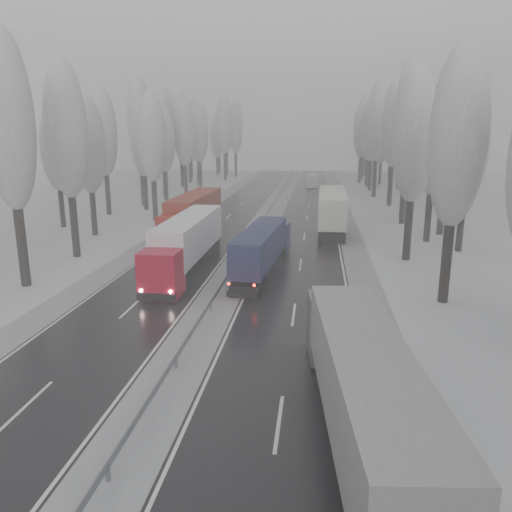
% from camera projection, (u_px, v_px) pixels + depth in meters
% --- Properties ---
extents(ground, '(260.00, 260.00, 0.00)m').
position_uv_depth(ground, '(149.00, 414.00, 20.08)').
color(ground, silver).
rests_on(ground, ground).
extents(carriageway_right, '(7.50, 200.00, 0.03)m').
position_uv_depth(carriageway_right, '(303.00, 249.00, 48.35)').
color(carriageway_right, black).
rests_on(carriageway_right, ground).
extents(carriageway_left, '(7.50, 200.00, 0.03)m').
position_uv_depth(carriageway_left, '(197.00, 246.00, 49.59)').
color(carriageway_left, black).
rests_on(carriageway_left, ground).
extents(median_slush, '(3.00, 200.00, 0.04)m').
position_uv_depth(median_slush, '(249.00, 247.00, 48.97)').
color(median_slush, '#ABAFB4').
rests_on(median_slush, ground).
extents(shoulder_right, '(2.40, 200.00, 0.04)m').
position_uv_depth(shoulder_right, '(354.00, 250.00, 47.76)').
color(shoulder_right, '#ABAFB4').
rests_on(shoulder_right, ground).
extents(shoulder_left, '(2.40, 200.00, 0.04)m').
position_uv_depth(shoulder_left, '(149.00, 245.00, 50.17)').
color(shoulder_left, '#ABAFB4').
rests_on(shoulder_left, ground).
extents(median_guardrail, '(0.12, 200.00, 0.76)m').
position_uv_depth(median_guardrail, '(249.00, 242.00, 48.81)').
color(median_guardrail, slate).
rests_on(median_guardrail, ground).
extents(tree_16, '(3.60, 3.60, 16.53)m').
position_uv_depth(tree_16, '(458.00, 138.00, 30.81)').
color(tree_16, black).
rests_on(tree_16, ground).
extents(tree_18, '(3.60, 3.60, 16.58)m').
position_uv_depth(tree_18, '(415.00, 136.00, 41.82)').
color(tree_18, black).
rests_on(tree_18, ground).
extents(tree_19, '(3.60, 3.60, 14.57)m').
position_uv_depth(tree_19, '(468.00, 150.00, 45.33)').
color(tree_19, black).
rests_on(tree_19, ground).
extents(tree_20, '(3.60, 3.60, 15.71)m').
position_uv_depth(tree_20, '(435.00, 141.00, 49.38)').
color(tree_20, black).
rests_on(tree_20, ground).
extents(tree_21, '(3.60, 3.60, 18.62)m').
position_uv_depth(tree_21, '(449.00, 123.00, 52.52)').
color(tree_21, black).
rests_on(tree_21, ground).
extents(tree_22, '(3.60, 3.60, 15.86)m').
position_uv_depth(tree_22, '(407.00, 139.00, 59.51)').
color(tree_22, black).
rests_on(tree_22, ground).
extents(tree_23, '(3.60, 3.60, 13.55)m').
position_uv_depth(tree_23, '(452.00, 150.00, 62.98)').
color(tree_23, black).
rests_on(tree_23, ground).
extents(tree_24, '(3.60, 3.60, 20.49)m').
position_uv_depth(tree_24, '(409.00, 115.00, 63.92)').
color(tree_24, black).
rests_on(tree_24, ground).
extents(tree_25, '(3.60, 3.60, 19.44)m').
position_uv_depth(tree_25, '(456.00, 121.00, 67.11)').
color(tree_25, black).
rests_on(tree_25, ground).
extents(tree_26, '(3.60, 3.60, 18.78)m').
position_uv_depth(tree_26, '(394.00, 125.00, 74.09)').
color(tree_26, black).
rests_on(tree_26, ground).
extents(tree_27, '(3.60, 3.60, 17.62)m').
position_uv_depth(tree_27, '(437.00, 130.00, 77.28)').
color(tree_27, black).
rests_on(tree_27, ground).
extents(tree_28, '(3.60, 3.60, 19.62)m').
position_uv_depth(tree_28, '(378.00, 122.00, 84.39)').
color(tree_28, black).
rests_on(tree_28, ground).
extents(tree_29, '(3.60, 3.60, 18.11)m').
position_uv_depth(tree_29, '(418.00, 128.00, 87.61)').
color(tree_29, black).
rests_on(tree_29, ground).
extents(tree_30, '(3.60, 3.60, 17.86)m').
position_uv_depth(tree_30, '(373.00, 129.00, 94.03)').
color(tree_30, black).
rests_on(tree_30, ground).
extents(tree_31, '(3.60, 3.60, 18.58)m').
position_uv_depth(tree_31, '(402.00, 127.00, 97.07)').
color(tree_31, black).
rests_on(tree_31, ground).
extents(tree_32, '(3.60, 3.60, 17.33)m').
position_uv_depth(tree_32, '(369.00, 131.00, 101.33)').
color(tree_32, black).
rests_on(tree_32, ground).
extents(tree_33, '(3.60, 3.60, 14.33)m').
position_uv_depth(tree_33, '(382.00, 141.00, 105.28)').
color(tree_33, black).
rests_on(tree_33, ground).
extents(tree_34, '(3.60, 3.60, 17.63)m').
position_uv_depth(tree_34, '(362.00, 130.00, 108.23)').
color(tree_34, black).
rests_on(tree_34, ground).
extents(tree_35, '(3.60, 3.60, 18.25)m').
position_uv_depth(tree_35, '(402.00, 129.00, 110.91)').
color(tree_35, black).
rests_on(tree_35, ground).
extents(tree_36, '(3.60, 3.60, 20.23)m').
position_uv_depth(tree_36, '(364.00, 123.00, 117.16)').
color(tree_36, black).
rests_on(tree_36, ground).
extents(tree_37, '(3.60, 3.60, 16.37)m').
position_uv_depth(tree_37, '(392.00, 134.00, 120.79)').
color(tree_37, black).
rests_on(tree_37, ground).
extents(tree_38, '(3.60, 3.60, 17.97)m').
position_uv_depth(tree_38, '(367.00, 130.00, 127.48)').
color(tree_38, black).
rests_on(tree_38, ground).
extents(tree_39, '(3.60, 3.60, 16.19)m').
position_uv_depth(tree_39, '(376.00, 134.00, 131.28)').
color(tree_39, black).
rests_on(tree_39, ground).
extents(tree_56, '(3.60, 3.60, 18.12)m').
position_uv_depth(tree_56, '(8.00, 122.00, 34.11)').
color(tree_56, black).
rests_on(tree_56, ground).
extents(tree_58, '(3.60, 3.60, 17.21)m').
position_uv_depth(tree_58, '(66.00, 131.00, 42.83)').
color(tree_58, black).
rests_on(tree_58, ground).
extents(tree_59, '(3.60, 3.60, 18.41)m').
position_uv_depth(tree_59, '(9.00, 123.00, 47.40)').
color(tree_59, black).
rests_on(tree_59, ground).
extents(tree_60, '(3.60, 3.60, 14.84)m').
position_uv_depth(tree_60, '(88.00, 146.00, 52.78)').
color(tree_60, black).
rests_on(tree_60, ground).
extents(tree_61, '(3.60, 3.60, 13.95)m').
position_uv_depth(tree_61, '(56.00, 150.00, 57.45)').
color(tree_61, black).
rests_on(tree_61, ground).
extents(tree_62, '(3.60, 3.60, 16.04)m').
position_uv_depth(tree_62, '(152.00, 138.00, 61.33)').
color(tree_62, black).
rests_on(tree_62, ground).
extents(tree_63, '(3.60, 3.60, 16.88)m').
position_uv_depth(tree_63, '(103.00, 133.00, 65.98)').
color(tree_63, black).
rests_on(tree_63, ground).
extents(tree_64, '(3.60, 3.60, 15.42)m').
position_uv_depth(tree_64, '(143.00, 140.00, 70.59)').
color(tree_64, black).
rests_on(tree_64, ground).
extents(tree_65, '(3.60, 3.60, 19.48)m').
position_uv_depth(tree_65, '(139.00, 121.00, 74.02)').
color(tree_65, black).
rests_on(tree_65, ground).
extents(tree_66, '(3.60, 3.60, 15.23)m').
position_uv_depth(tree_66, '(164.00, 140.00, 79.88)').
color(tree_66, black).
rests_on(tree_66, ground).
extents(tree_67, '(3.60, 3.60, 17.09)m').
position_uv_depth(tree_67, '(163.00, 132.00, 83.61)').
color(tree_67, black).
rests_on(tree_67, ground).
extents(tree_68, '(3.60, 3.60, 16.65)m').
position_uv_depth(tree_68, '(184.00, 134.00, 85.99)').
color(tree_68, black).
rests_on(tree_68, ground).
extents(tree_69, '(3.60, 3.60, 19.35)m').
position_uv_depth(tree_69, '(164.00, 124.00, 90.00)').
color(tree_69, black).
rests_on(tree_69, ground).
extents(tree_70, '(3.60, 3.60, 17.09)m').
position_uv_depth(tree_70, '(199.00, 132.00, 95.60)').
color(tree_70, black).
rests_on(tree_70, ground).
extents(tree_71, '(3.60, 3.60, 19.61)m').
position_uv_depth(tree_71, '(180.00, 124.00, 99.62)').
color(tree_71, black).
rests_on(tree_71, ground).
extents(tree_72, '(3.60, 3.60, 15.11)m').
position_uv_depth(tree_72, '(198.00, 138.00, 105.21)').
color(tree_72, black).
rests_on(tree_72, ground).
extents(tree_73, '(3.60, 3.60, 17.22)m').
position_uv_depth(tree_73, '(189.00, 132.00, 109.08)').
color(tree_73, black).
rests_on(tree_73, ground).
extents(tree_74, '(3.60, 3.60, 19.68)m').
position_uv_depth(tree_74, '(225.00, 125.00, 114.45)').
color(tree_74, black).
rests_on(tree_74, ground).
extents(tree_75, '(3.60, 3.60, 18.60)m').
position_uv_depth(tree_75, '(190.00, 128.00, 119.54)').
color(tree_75, black).
rests_on(tree_75, ground).
extents(tree_76, '(3.60, 3.60, 18.55)m').
position_uv_depth(tree_76, '(236.00, 128.00, 123.55)').
color(tree_76, black).
rests_on(tree_76, ground).
extents(tree_77, '(3.60, 3.60, 14.32)m').
position_uv_depth(tree_77, '(217.00, 139.00, 128.71)').
color(tree_77, black).
rests_on(tree_77, ground).
extents(tree_78, '(3.60, 3.60, 19.55)m').
position_uv_depth(tree_78, '(226.00, 126.00, 130.15)').
color(tree_78, black).
rests_on(tree_78, ground).
extents(tree_79, '(3.60, 3.60, 17.07)m').
position_uv_depth(tree_79, '(219.00, 132.00, 134.71)').
color(tree_79, black).
rests_on(tree_79, ground).
extents(truck_grey_tarp, '(4.17, 16.54, 4.21)m').
position_uv_depth(truck_grey_tarp, '(360.00, 379.00, 17.85)').
color(truck_grey_tarp, '#4C4C51').
rests_on(truck_grey_tarp, ground).
extents(truck_blue_box, '(3.45, 14.71, 3.74)m').
position_uv_depth(truck_blue_box, '(263.00, 245.00, 40.11)').
color(truck_blue_box, '#1E284B').
rests_on(truck_blue_box, ground).
extents(truck_cream_box, '(3.10, 17.96, 4.59)m').
position_uv_depth(truck_cream_box, '(332.00, 207.00, 56.84)').
color(truck_cream_box, '#9A9989').
rests_on(truck_cream_box, ground).
extents(box_truck_distant, '(2.50, 7.33, 2.71)m').
position_uv_depth(box_truck_distant, '(312.00, 180.00, 102.58)').
color(box_truck_distant, '#ACAFB2').
rests_on(box_truck_distant, ground).
extents(truck_red_white, '(2.70, 16.86, 4.32)m').
position_uv_depth(truck_red_white, '(186.00, 241.00, 40.09)').
color(truck_red_white, '#A5091F').
rests_on(truck_red_white, ground).
extents(truck_red_red, '(3.14, 17.35, 4.43)m').
position_uv_depth(truck_red_red, '(193.00, 213.00, 53.83)').
color(truck_red_red, '#9B1108').
rests_on(truck_red_red, ground).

